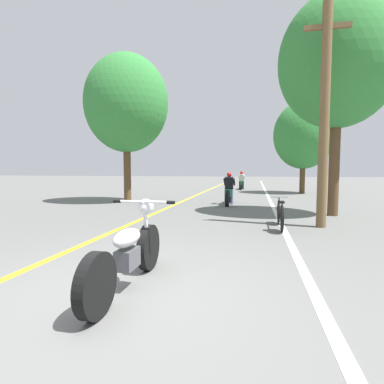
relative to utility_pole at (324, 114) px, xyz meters
name	(u,v)px	position (x,y,z in m)	size (l,w,h in m)	color
ground_plane	(119,292)	(-3.22, -4.83, -2.85)	(120.00, 120.00, 0.00)	#60605E
lane_stripe_center	(191,197)	(-4.92, 7.29, -2.84)	(0.14, 48.00, 0.01)	yellow
lane_stripe_edge	(269,199)	(-0.95, 7.29, -2.84)	(0.14, 48.00, 0.01)	white
utility_pole	(324,114)	(0.00, 0.00, 0.00)	(1.10, 0.24, 5.52)	brown
roadside_tree_right_near	(338,62)	(0.78, 2.15, 1.93)	(3.58, 3.22, 6.86)	#513A23
roadside_tree_right_far	(303,135)	(1.19, 11.37, 0.71)	(3.58, 3.22, 5.62)	#513A23
roadside_tree_left	(126,104)	(-7.26, 4.48, 1.51)	(3.71, 3.34, 6.50)	#513A23
motorcycle_foreground	(129,252)	(-3.17, -4.65, -2.40)	(0.90, 2.14, 1.05)	black
motorcycle_rider_lead	(229,192)	(-2.72, 4.54, -2.33)	(0.50, 2.18, 1.35)	black
motorcycle_rider_far	(242,182)	(-2.64, 14.45, -2.33)	(0.50, 2.08, 1.35)	black
bicycle_parked	(280,214)	(-1.03, -0.32, -2.50)	(0.44, 1.69, 0.75)	black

